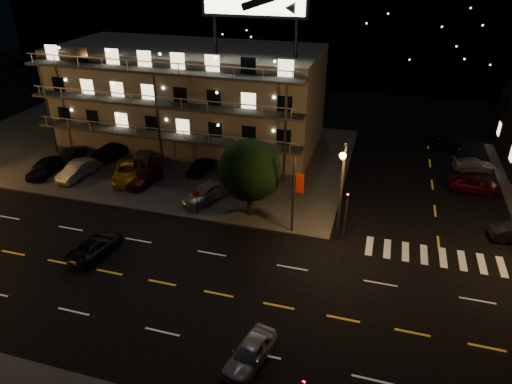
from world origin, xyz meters
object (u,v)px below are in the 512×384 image
(lot_car_4, at_px, (206,192))
(road_car_east, at_px, (250,353))
(tree, at_px, (249,172))
(road_car_west, at_px, (96,246))
(lot_car_2, at_px, (127,172))
(lot_car_7, at_px, (143,156))

(lot_car_4, height_order, road_car_east, lot_car_4)
(lot_car_4, bearing_deg, tree, 8.04)
(tree, bearing_deg, road_car_west, -138.14)
(lot_car_2, bearing_deg, lot_car_4, -35.58)
(road_car_west, bearing_deg, tree, -132.51)
(tree, relative_size, road_car_east, 1.65)
(lot_car_4, bearing_deg, road_car_east, -38.02)
(tree, distance_m, road_car_west, 12.78)
(tree, distance_m, lot_car_4, 5.44)
(lot_car_7, bearing_deg, lot_car_2, 84.39)
(lot_car_4, xyz_separation_m, lot_car_7, (-9.27, 5.86, -0.16))
(lot_car_7, bearing_deg, road_car_east, 116.90)
(lot_car_4, xyz_separation_m, road_car_west, (-4.86, -9.35, -0.30))
(lot_car_4, bearing_deg, lot_car_7, 170.47)
(lot_car_2, bearing_deg, tree, -36.50)
(tree, relative_size, lot_car_7, 1.55)
(lot_car_4, height_order, lot_car_7, lot_car_4)
(road_car_east, relative_size, road_car_west, 0.88)
(lot_car_4, relative_size, road_car_east, 1.14)
(tree, xyz_separation_m, lot_car_2, (-13.06, 2.99, -3.16))
(tree, bearing_deg, lot_car_2, 167.09)
(lot_car_2, xyz_separation_m, lot_car_7, (-0.52, 4.01, -0.12))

